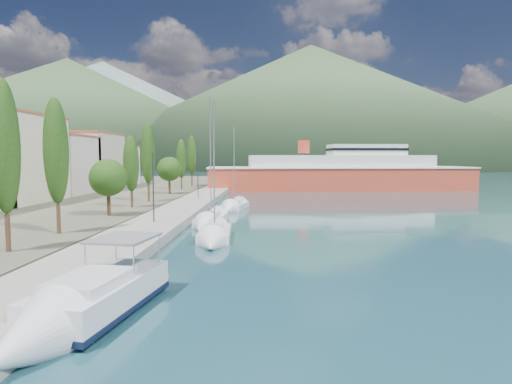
{
  "coord_description": "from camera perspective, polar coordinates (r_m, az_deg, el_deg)",
  "views": [
    {
      "loc": [
        1.23,
        -22.29,
        6.42
      ],
      "look_at": [
        0.0,
        14.0,
        3.5
      ],
      "focal_mm": 30.0,
      "sensor_mm": 36.0,
      "label": 1
    }
  ],
  "objects": [
    {
      "name": "quay",
      "position": [
        49.72,
        -9.96,
        -2.43
      ],
      "size": [
        5.0,
        88.0,
        0.8
      ],
      "primitive_type": "cube",
      "color": "gray",
      "rests_on": "ground"
    },
    {
      "name": "tree_row",
      "position": [
        56.49,
        -14.54,
        3.8
      ],
      "size": [
        3.84,
        62.93,
        10.5
      ],
      "color": "#47301E",
      "rests_on": "land_strip"
    },
    {
      "name": "hills_far",
      "position": [
        659.4,
        14.2,
        10.63
      ],
      "size": [
        1480.0,
        900.0,
        180.0
      ],
      "color": "slate",
      "rests_on": "ground"
    },
    {
      "name": "town_buildings",
      "position": [
        67.89,
        -27.42,
        3.36
      ],
      "size": [
        9.2,
        69.2,
        11.3
      ],
      "color": "beige",
      "rests_on": "land_strip"
    },
    {
      "name": "ground",
      "position": [
        142.44,
        1.44,
        2.01
      ],
      "size": [
        1400.0,
        1400.0,
        0.0
      ],
      "primitive_type": "plane",
      "color": "#1B434D"
    },
    {
      "name": "lamp_posts",
      "position": [
        38.69,
        -13.4,
        1.01
      ],
      "size": [
        0.15,
        45.5,
        6.06
      ],
      "color": "#2D2D33",
      "rests_on": "quay"
    },
    {
      "name": "motor_cruiser",
      "position": [
        17.97,
        -22.67,
        -14.66
      ],
      "size": [
        4.35,
        10.21,
        3.65
      ],
      "color": "black",
      "rests_on": "ground"
    },
    {
      "name": "sailboat_mid",
      "position": [
        40.34,
        -6.52,
        -4.14
      ],
      "size": [
        2.98,
        9.28,
        13.16
      ],
      "color": "silver",
      "rests_on": "ground"
    },
    {
      "name": "ferry",
      "position": [
        87.15,
        11.17,
        2.36
      ],
      "size": [
        53.07,
        16.24,
        10.37
      ],
      "color": "#C64129",
      "rests_on": "ground"
    },
    {
      "name": "sailboat_far",
      "position": [
        52.11,
        -3.32,
        -2.14
      ],
      "size": [
        3.67,
        7.91,
        11.2
      ],
      "color": "silver",
      "rests_on": "ground"
    },
    {
      "name": "hills_near",
      "position": [
        408.73,
        15.9,
        10.43
      ],
      "size": [
        1010.0,
        520.0,
        115.0
      ],
      "color": "#395433",
      "rests_on": "ground"
    },
    {
      "name": "sailboat_near",
      "position": [
        32.44,
        -5.73,
        -6.27
      ],
      "size": [
        2.96,
        8.31,
        11.73
      ],
      "color": "silver",
      "rests_on": "ground"
    }
  ]
}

